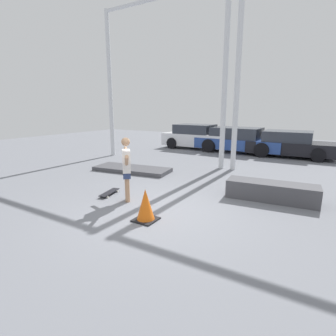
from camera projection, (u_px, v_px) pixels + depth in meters
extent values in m
plane|color=slate|center=(156.00, 210.00, 6.15)|extent=(36.00, 36.00, 0.00)
cylinder|color=tan|center=(127.00, 186.00, 6.79)|extent=(0.12, 0.12, 0.77)
cylinder|color=tan|center=(127.00, 187.00, 6.63)|extent=(0.12, 0.12, 0.77)
cube|color=navy|center=(127.00, 174.00, 6.64)|extent=(0.35, 0.37, 0.17)
cube|color=silver|center=(126.00, 161.00, 6.56)|extent=(0.40, 0.42, 0.56)
sphere|color=tan|center=(126.00, 142.00, 6.45)|extent=(0.21, 0.21, 0.21)
cylinder|color=tan|center=(126.00, 154.00, 6.98)|extent=(0.39, 0.43, 0.33)
cylinder|color=tan|center=(127.00, 160.00, 6.10)|extent=(0.39, 0.43, 0.33)
cube|color=black|center=(109.00, 192.00, 7.26)|extent=(0.37, 0.81, 0.01)
cylinder|color=silver|center=(108.00, 197.00, 6.99)|extent=(0.04, 0.06, 0.05)
cylinder|color=silver|center=(101.00, 196.00, 7.06)|extent=(0.04, 0.06, 0.05)
cylinder|color=silver|center=(118.00, 191.00, 7.48)|extent=(0.04, 0.06, 0.05)
cylinder|color=silver|center=(111.00, 191.00, 7.55)|extent=(0.04, 0.06, 0.05)
cube|color=#47474C|center=(271.00, 191.00, 6.79)|extent=(2.29, 0.85, 0.48)
cube|color=#47474C|center=(132.00, 169.00, 9.99)|extent=(3.05, 1.46, 0.15)
cylinder|color=silver|center=(110.00, 86.00, 12.66)|extent=(0.20, 0.20, 6.76)
cylinder|color=silver|center=(225.00, 80.00, 9.77)|extent=(0.20, 0.20, 6.76)
cylinder|color=silver|center=(238.00, 79.00, 9.53)|extent=(0.20, 0.20, 6.76)
cube|color=white|center=(197.00, 140.00, 15.57)|extent=(4.04, 1.83, 0.71)
cube|color=#2D333D|center=(195.00, 129.00, 15.51)|extent=(2.24, 1.64, 0.53)
cylinder|color=black|center=(222.00, 143.00, 15.65)|extent=(0.65, 0.24, 0.64)
cylinder|color=black|center=(210.00, 146.00, 14.28)|extent=(0.65, 0.24, 0.64)
cylinder|color=black|center=(186.00, 140.00, 16.95)|extent=(0.65, 0.24, 0.64)
cylinder|color=black|center=(172.00, 143.00, 15.58)|extent=(0.65, 0.24, 0.64)
cube|color=#284793|center=(239.00, 144.00, 14.22)|extent=(4.63, 2.01, 0.55)
cube|color=#2D333D|center=(237.00, 133.00, 14.19)|extent=(2.58, 1.78, 0.59)
cylinder|color=black|center=(270.00, 146.00, 14.21)|extent=(0.72, 0.25, 0.71)
cylinder|color=black|center=(262.00, 150.00, 12.76)|extent=(0.72, 0.25, 0.71)
cylinder|color=black|center=(221.00, 142.00, 15.73)|extent=(0.72, 0.25, 0.71)
cylinder|color=black|center=(208.00, 146.00, 14.28)|extent=(0.72, 0.25, 0.71)
cube|color=black|center=(290.00, 147.00, 12.95)|extent=(4.02, 1.93, 0.58)
cube|color=#2D333D|center=(288.00, 136.00, 12.90)|extent=(2.23, 1.74, 0.51)
cylinder|color=black|center=(318.00, 150.00, 13.15)|extent=(0.61, 0.23, 0.61)
cylinder|color=black|center=(318.00, 155.00, 11.62)|extent=(0.61, 0.23, 0.61)
cylinder|color=black|center=(267.00, 146.00, 14.34)|extent=(0.61, 0.23, 0.61)
cylinder|color=black|center=(260.00, 151.00, 12.81)|extent=(0.61, 0.23, 0.61)
cube|color=black|center=(146.00, 219.00, 5.61)|extent=(0.48, 0.48, 0.03)
cone|color=orange|center=(145.00, 204.00, 5.53)|extent=(0.38, 0.38, 0.67)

